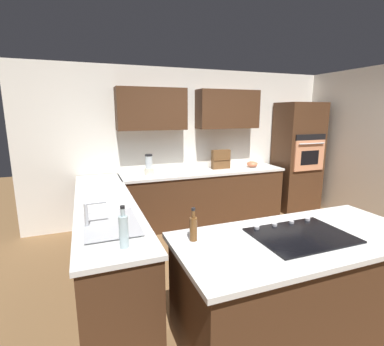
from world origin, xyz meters
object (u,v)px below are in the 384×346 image
(sink_unit, at_px, (110,223))
(blender, at_px, (149,166))
(wall_oven, at_px, (297,157))
(dish_soap_bottle, at_px, (124,231))
(spice_rack, at_px, (221,159))
(cooktop, at_px, (301,235))
(oil_bottle, at_px, (193,228))
(mixing_bowl, at_px, (252,164))

(sink_unit, relative_size, blender, 2.12)
(wall_oven, distance_m, blender, 2.90)
(sink_unit, bearing_deg, dish_soap_bottle, 96.95)
(blender, bearing_deg, wall_oven, 179.76)
(wall_oven, height_order, blender, wall_oven)
(wall_oven, xyz_separation_m, sink_unit, (3.68, 1.93, -0.11))
(spice_rack, bearing_deg, wall_oven, 176.99)
(sink_unit, bearing_deg, cooktop, 151.28)
(dish_soap_bottle, bearing_deg, cooktop, 167.64)
(spice_rack, bearing_deg, sink_unit, 44.04)
(wall_oven, xyz_separation_m, oil_bottle, (3.10, 2.47, -0.03))
(mixing_bowl, height_order, oil_bottle, oil_bottle)
(mixing_bowl, bearing_deg, cooktop, 65.15)
(dish_soap_bottle, bearing_deg, sink_unit, -83.05)
(blender, distance_m, dish_soap_bottle, 2.52)
(wall_oven, height_order, spice_rack, wall_oven)
(spice_rack, height_order, dish_soap_bottle, spice_rack)
(sink_unit, xyz_separation_m, oil_bottle, (-0.58, 0.54, 0.09))
(cooktop, bearing_deg, mixing_bowl, -114.85)
(wall_oven, xyz_separation_m, cooktop, (2.26, 2.70, -0.12))
(wall_oven, distance_m, sink_unit, 4.15)
(sink_unit, height_order, mixing_bowl, sink_unit)
(sink_unit, distance_m, spice_rack, 2.90)
(sink_unit, height_order, dish_soap_bottle, dish_soap_bottle)
(sink_unit, xyz_separation_m, dish_soap_bottle, (-0.06, 0.48, 0.11))
(wall_oven, height_order, sink_unit, wall_oven)
(spice_rack, relative_size, oil_bottle, 1.26)
(sink_unit, bearing_deg, mixing_bowl, -144.11)
(spice_rack, height_order, oil_bottle, spice_rack)
(sink_unit, distance_m, mixing_bowl, 3.31)
(cooktop, bearing_deg, blender, -76.71)
(cooktop, distance_m, dish_soap_bottle, 1.40)
(blender, bearing_deg, oil_bottle, 85.40)
(oil_bottle, bearing_deg, cooktop, 164.48)
(mixing_bowl, relative_size, spice_rack, 0.60)
(blender, xyz_separation_m, mixing_bowl, (-1.90, -0.00, -0.09))
(sink_unit, xyz_separation_m, spice_rack, (-2.08, -2.01, 0.15))
(mixing_bowl, bearing_deg, wall_oven, 179.30)
(blender, bearing_deg, cooktop, 103.29)
(blender, relative_size, dish_soap_bottle, 1.02)
(wall_oven, distance_m, dish_soap_bottle, 4.35)
(wall_oven, distance_m, spice_rack, 1.60)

